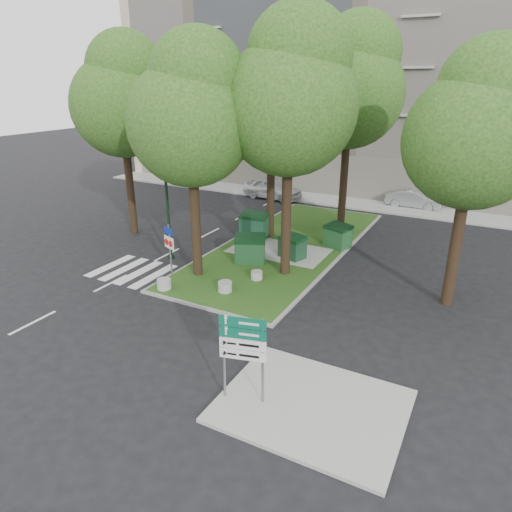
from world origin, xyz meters
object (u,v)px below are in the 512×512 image
Objects in this scene: litter_bin at (342,240)px; traffic_sign_pole at (170,243)px; tree_street_right at (479,126)px; street_lamp at (166,189)px; car_white at (273,188)px; car_silver at (414,199)px; tree_median_mid at (274,111)px; bollard_left at (164,284)px; dumpster_c at (292,247)px; bollard_right at (225,287)px; dumpster_a at (255,225)px; tree_street_left at (123,96)px; tree_median_far at (353,83)px; bollard_mid at (257,275)px; tree_median_near_left at (193,111)px; dumpster_d at (338,236)px; dumpster_b at (250,249)px; tree_median_near_right at (292,93)px; directional_sign at (243,346)px.

litter_bin is 9.39m from traffic_sign_pole.
street_lamp is (-13.09, -1.36, -3.40)m from tree_street_right.
car_white is 1.19× the size of car_silver.
tree_median_mid reaches higher than bollard_left.
traffic_sign_pole reaches higher than dumpster_c.
dumpster_a is at bearing 108.26° from bollard_right.
dumpster_c is 12.51m from car_white.
car_silver is at bearing 44.90° from tree_street_left.
dumpster_a is 3.75m from dumpster_c.
tree_median_far is 13.09m from traffic_sign_pole.
car_silver is at bearing 76.51° from bollard_mid.
street_lamp is (-5.17, 0.45, 3.28)m from bollard_mid.
tree_median_near_left is 1.85× the size of street_lamp.
dumpster_a is (-10.77, 3.32, -6.18)m from tree_street_right.
dumpster_a is at bearing 104.09° from traffic_sign_pole.
traffic_sign_pole is (-5.55, -7.13, 0.89)m from dumpster_d.
street_lamp is (-7.20, -5.54, 3.11)m from litter_bin.
tree_median_mid reaches higher than car_white.
dumpster_b is 0.71× the size of traffic_sign_pole.
tree_median_near_left reaches higher than dumpster_c.
tree_median_near_right is 8.97m from dumpster_a.
dumpster_a is at bearing 88.72° from bollard_left.
tree_median_near_left is 1.05× the size of tree_street_right.
tree_median_near_right reaches higher than bollard_left.
car_silver is (9.94, 2.31, -0.14)m from car_white.
tree_street_left is 1.93× the size of street_lamp.
tree_median_near_left reaches higher than litter_bin.
tree_median_mid reaches higher than dumpster_d.
directional_sign is at bearing -149.47° from car_white.
tree_street_left is at bearing 148.00° from dumpster_b.
dumpster_a is at bearing -153.77° from car_white.
tree_median_far is at bearing 134.17° from tree_street_right.
dumpster_b reaches higher than dumpster_c.
tree_median_far is at bearing 80.81° from bollard_right.
car_white is (-5.44, 15.68, 0.44)m from bollard_right.
tree_median_near_right is 7.84m from bollard_mid.
tree_street_left reaches higher than dumpster_d.
tree_median_far is at bearing 83.59° from directional_sign.
tree_median_far is 14.65m from bollard_left.
tree_median_near_left is 8.74m from dumpster_a.
bollard_mid is at bearing -97.20° from tree_median_far.
tree_median_near_left is at bearing -111.28° from tree_median_far.
tree_street_right is 4.01× the size of traffic_sign_pole.
tree_median_mid is 15.26m from directional_sign.
street_lamp is (-3.08, -5.36, -3.39)m from tree_median_mid.
dumpster_b is at bearing 72.53° from traffic_sign_pole.
bollard_right is (-2.42, -7.53, -0.38)m from dumpster_d.
tree_median_far reaches higher than tree_median_near_right.
bollard_right is (-0.93, -4.91, -0.36)m from dumpster_c.
tree_street_right is 14.28× the size of litter_bin.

